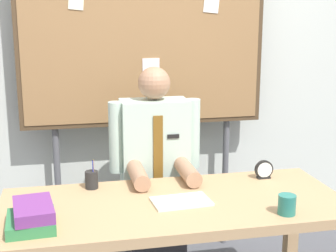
# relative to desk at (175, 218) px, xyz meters

# --- Properties ---
(back_wall) EXTENTS (6.40, 0.08, 2.70)m
(back_wall) POSITION_rel_desk_xyz_m (0.00, 1.12, 0.70)
(back_wall) COLOR silver
(back_wall) RESTS_ON ground_plane
(desk) EXTENTS (1.72, 0.74, 0.74)m
(desk) POSITION_rel_desk_xyz_m (0.00, 0.00, 0.00)
(desk) COLOR tan
(desk) RESTS_ON ground_plane
(person) EXTENTS (0.55, 0.56, 1.36)m
(person) POSITION_rel_desk_xyz_m (0.00, 0.54, -0.02)
(person) COLOR #2D2D33
(person) RESTS_ON ground_plane
(bulletin_board) EXTENTS (1.61, 0.09, 2.11)m
(bulletin_board) POSITION_rel_desk_xyz_m (0.00, 0.91, 0.85)
(bulletin_board) COLOR #4C3823
(bulletin_board) RESTS_ON ground_plane
(book_stack) EXTENTS (0.22, 0.29, 0.10)m
(book_stack) POSITION_rel_desk_xyz_m (-0.68, -0.16, 0.14)
(book_stack) COLOR #337F47
(book_stack) RESTS_ON desk
(open_notebook) EXTENTS (0.30, 0.20, 0.01)m
(open_notebook) POSITION_rel_desk_xyz_m (0.03, -0.02, 0.10)
(open_notebook) COLOR #F4EFCC
(open_notebook) RESTS_ON desk
(desk_clock) EXTENTS (0.11, 0.04, 0.11)m
(desk_clock) POSITION_rel_desk_xyz_m (0.57, 0.24, 0.14)
(desk_clock) COLOR black
(desk_clock) RESTS_ON desk
(coffee_mug) EXTENTS (0.08, 0.08, 0.09)m
(coffee_mug) POSITION_rel_desk_xyz_m (0.48, -0.26, 0.14)
(coffee_mug) COLOR #267266
(coffee_mug) RESTS_ON desk
(pen_holder) EXTENTS (0.07, 0.07, 0.16)m
(pen_holder) POSITION_rel_desk_xyz_m (-0.39, 0.28, 0.14)
(pen_holder) COLOR #262626
(pen_holder) RESTS_ON desk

